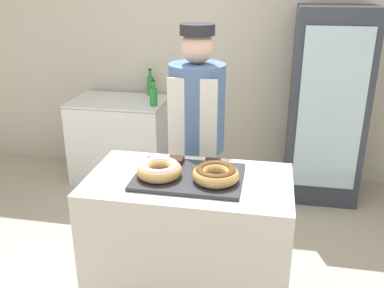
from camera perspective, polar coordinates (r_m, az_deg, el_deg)
The scene contains 12 objects.
wall_back at distance 4.42m, azimuth 5.05°, elevation 12.73°, with size 8.00×0.06×2.70m.
display_counter at distance 2.74m, azimuth -0.40°, elevation -13.15°, with size 1.20×0.68×0.90m.
serving_tray at distance 2.51m, azimuth -0.43°, elevation -4.39°, with size 0.63×0.45×0.02m.
donut_light_glaze at distance 2.48m, azimuth -4.40°, elevation -3.34°, with size 0.26×0.26×0.09m.
donut_chocolate_glaze at distance 2.42m, azimuth 3.18°, elevation -3.95°, with size 0.26×0.26×0.09m.
brownie_back_left at distance 2.66m, azimuth -2.17°, elevation -2.17°, with size 0.09×0.09×0.03m.
brownie_back_right at distance 2.63m, azimuth 2.71°, elevation -2.54°, with size 0.09×0.09×0.03m.
baker_person at distance 3.11m, azimuth 0.63°, elevation 0.61°, with size 0.40×0.40×1.72m.
beverage_fridge at distance 4.14m, azimuth 17.54°, elevation 4.78°, with size 0.67×0.59×1.79m.
chest_freezer at distance 4.52m, azimuth -9.41°, elevation 0.65°, with size 0.94×0.65×0.85m.
bottle_green at distance 4.13m, azimuth -5.16°, elevation 6.42°, with size 0.07×0.07×0.25m.
bottle_green_b at distance 4.51m, azimuth -5.58°, elevation 7.83°, with size 0.07×0.07×0.28m.
Camera 1 is at (0.44, -2.22, 2.00)m, focal length 40.00 mm.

